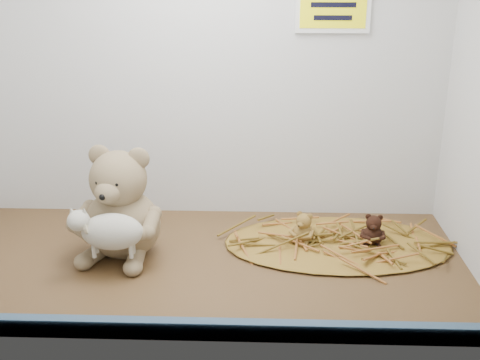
{
  "coord_description": "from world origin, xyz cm",
  "views": [
    {
      "loc": [
        12.85,
        -122.15,
        65.55
      ],
      "look_at": [
        8.44,
        1.21,
        19.9
      ],
      "focal_mm": 45.0,
      "sensor_mm": 36.0,
      "label": 1
    }
  ],
  "objects_px": {
    "main_teddy": "(121,202)",
    "mini_teddy_brown": "(373,228)",
    "toy_lamb": "(112,232)",
    "mini_teddy_tan": "(304,226)"
  },
  "relations": [
    {
      "from": "mini_teddy_tan",
      "to": "mini_teddy_brown",
      "type": "bearing_deg",
      "value": 30.43
    },
    {
      "from": "toy_lamb",
      "to": "mini_teddy_tan",
      "type": "bearing_deg",
      "value": 20.07
    },
    {
      "from": "main_teddy",
      "to": "mini_teddy_brown",
      "type": "distance_m",
      "value": 0.6
    },
    {
      "from": "main_teddy",
      "to": "mini_teddy_tan",
      "type": "height_order",
      "value": "main_teddy"
    },
    {
      "from": "toy_lamb",
      "to": "main_teddy",
      "type": "bearing_deg",
      "value": 90.0
    },
    {
      "from": "mini_teddy_brown",
      "to": "mini_teddy_tan",
      "type": "bearing_deg",
      "value": -170.99
    },
    {
      "from": "toy_lamb",
      "to": "mini_teddy_brown",
      "type": "xyz_separation_m",
      "value": [
        0.59,
        0.15,
        -0.05
      ]
    },
    {
      "from": "mini_teddy_tan",
      "to": "mini_teddy_brown",
      "type": "xyz_separation_m",
      "value": [
        0.17,
        -0.0,
        -0.0
      ]
    },
    {
      "from": "main_teddy",
      "to": "toy_lamb",
      "type": "relative_size",
      "value": 1.5
    },
    {
      "from": "toy_lamb",
      "to": "mini_teddy_tan",
      "type": "distance_m",
      "value": 0.46
    }
  ]
}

